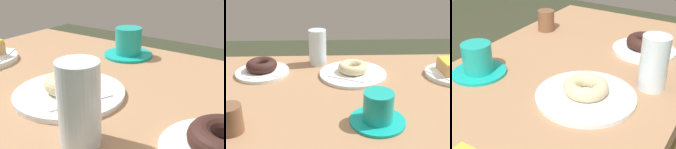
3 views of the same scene
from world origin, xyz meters
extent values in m
cube|color=#A37956|center=(0.00, 0.00, 0.72)|extent=(1.16, 0.63, 0.05)
cylinder|color=#A7854D|center=(0.52, -0.25, 0.35)|extent=(0.05, 0.05, 0.69)
cylinder|color=white|center=(0.07, 0.10, 0.75)|extent=(0.24, 0.24, 0.01)
cube|color=white|center=(0.07, 0.10, 0.76)|extent=(0.18, 0.18, 0.00)
torus|color=beige|center=(0.07, 0.10, 0.77)|extent=(0.11, 0.11, 0.03)
cylinder|color=silver|center=(-0.06, 0.22, 0.81)|extent=(0.07, 0.07, 0.14)
cylinder|color=#14ABA1|center=(0.11, -0.20, 0.75)|extent=(0.15, 0.15, 0.01)
cylinder|color=teal|center=(0.11, -0.20, 0.79)|extent=(0.08, 0.08, 0.08)
cylinder|color=black|center=(0.11, -0.20, 0.83)|extent=(0.07, 0.07, 0.00)
camera|label=1|loc=(-0.32, 0.51, 1.02)|focal=45.98mm
camera|label=2|loc=(-0.02, -0.82, 1.15)|focal=45.15mm
camera|label=3|loc=(0.65, 0.40, 1.16)|focal=52.06mm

